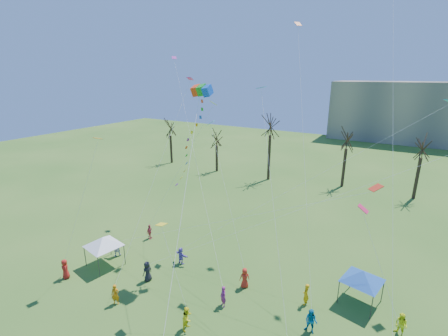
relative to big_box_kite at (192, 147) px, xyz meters
The scene contains 6 objects.
bare_tree_row 28.68m from the big_box_kite, 70.72° to the left, with size 66.80×8.57×11.61m.
big_box_kite is the anchor object (origin of this frame).
canopy_tent_white 11.97m from the big_box_kite, 147.98° to the right, with size 3.76×3.76×2.86m.
canopy_tent_blue 16.47m from the big_box_kite, ahead, with size 3.64×3.64×2.80m.
festival_crowd 11.71m from the big_box_kite, 36.80° to the right, with size 26.27×10.06×1.78m.
small_kites_aloft 5.95m from the big_box_kite, 26.89° to the left, with size 30.08×17.64×32.90m.
Camera 1 is at (10.43, -11.63, 16.82)m, focal length 25.00 mm.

